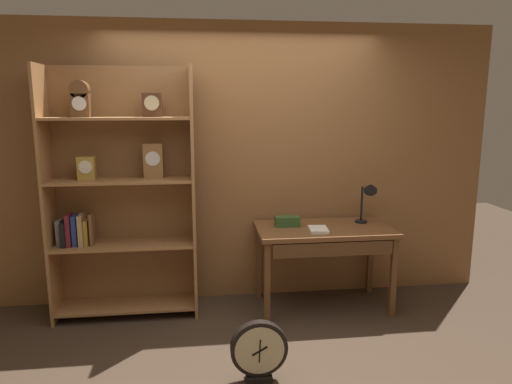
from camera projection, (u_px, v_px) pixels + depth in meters
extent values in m
plane|color=#3D2D21|center=(261.00, 368.00, 3.35)|extent=(10.00, 10.00, 0.00)
cube|color=brown|center=(242.00, 164.00, 4.41)|extent=(4.80, 0.05, 2.60)
cube|color=#9E6B3D|center=(48.00, 197.00, 3.91)|extent=(0.02, 0.36, 2.18)
cube|color=#9E6B3D|center=(194.00, 194.00, 4.06)|extent=(0.03, 0.36, 2.18)
cube|color=brown|center=(125.00, 192.00, 4.16)|extent=(1.24, 0.01, 2.18)
cube|color=#9E6B3D|center=(128.00, 305.00, 4.18)|extent=(1.19, 0.34, 0.02)
cube|color=#9E6B3D|center=(125.00, 245.00, 4.07)|extent=(1.19, 0.34, 0.02)
cube|color=#9E6B3D|center=(121.00, 181.00, 3.96)|extent=(1.19, 0.34, 0.02)
cube|color=#9E6B3D|center=(118.00, 118.00, 3.86)|extent=(1.19, 0.34, 0.02)
cube|color=brown|center=(81.00, 105.00, 3.81)|extent=(0.15, 0.11, 0.19)
cylinder|color=brown|center=(80.00, 90.00, 3.79)|extent=(0.15, 0.11, 0.15)
cylinder|color=silver|center=(79.00, 104.00, 3.75)|extent=(0.11, 0.01, 0.11)
cube|color=#B28C38|center=(87.00, 168.00, 3.92)|extent=(0.14, 0.08, 0.20)
cylinder|color=silver|center=(85.00, 167.00, 3.87)|extent=(0.11, 0.01, 0.11)
cube|color=#472816|center=(152.00, 105.00, 3.89)|extent=(0.16, 0.09, 0.20)
cylinder|color=#C6B78C|center=(152.00, 103.00, 3.84)|extent=(0.12, 0.01, 0.12)
cube|color=olive|center=(153.00, 161.00, 3.99)|extent=(0.16, 0.07, 0.30)
cylinder|color=silver|center=(153.00, 159.00, 3.95)|extent=(0.12, 0.01, 0.12)
cube|color=slate|center=(60.00, 233.00, 3.99)|extent=(0.04, 0.13, 0.22)
cube|color=black|center=(65.00, 234.00, 3.98)|extent=(0.04, 0.17, 0.21)
cube|color=maroon|center=(69.00, 230.00, 3.98)|extent=(0.04, 0.13, 0.28)
cube|color=navy|center=(75.00, 230.00, 3.99)|extent=(0.04, 0.13, 0.26)
cube|color=tan|center=(82.00, 230.00, 3.99)|extent=(0.04, 0.15, 0.27)
cube|color=#B78C2D|center=(87.00, 232.00, 4.03)|extent=(0.03, 0.14, 0.22)
cube|color=brown|center=(92.00, 229.00, 4.00)|extent=(0.03, 0.13, 0.28)
cube|color=brown|center=(324.00, 229.00, 4.22)|extent=(1.22, 0.66, 0.04)
cube|color=brown|center=(267.00, 284.00, 3.95)|extent=(0.05, 0.05, 0.73)
cube|color=brown|center=(393.00, 278.00, 4.09)|extent=(0.05, 0.05, 0.73)
cube|color=brown|center=(259.00, 262.00, 4.50)|extent=(0.05, 0.05, 0.73)
cube|color=brown|center=(370.00, 257.00, 4.63)|extent=(0.05, 0.05, 0.73)
cube|color=#55351C|center=(333.00, 249.00, 3.94)|extent=(1.04, 0.03, 0.12)
cylinder|color=black|center=(361.00, 221.00, 4.37)|extent=(0.11, 0.11, 0.02)
cylinder|color=black|center=(362.00, 204.00, 4.34)|extent=(0.02, 0.02, 0.32)
cone|color=black|center=(371.00, 187.00, 4.27)|extent=(0.17, 0.19, 0.16)
cube|color=#2D5123|center=(287.00, 221.00, 4.24)|extent=(0.22, 0.11, 0.09)
cube|color=silver|center=(318.00, 229.00, 4.09)|extent=(0.18, 0.23, 0.02)
cube|color=black|center=(259.00, 377.00, 3.20)|extent=(0.18, 0.11, 0.04)
cylinder|color=black|center=(259.00, 348.00, 3.16)|extent=(0.39, 0.06, 0.39)
cylinder|color=#C6B78C|center=(260.00, 351.00, 3.13)|extent=(0.34, 0.01, 0.34)
cube|color=black|center=(260.00, 351.00, 3.13)|extent=(0.11, 0.01, 0.07)
cube|color=black|center=(260.00, 351.00, 3.12)|extent=(0.01, 0.01, 0.17)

